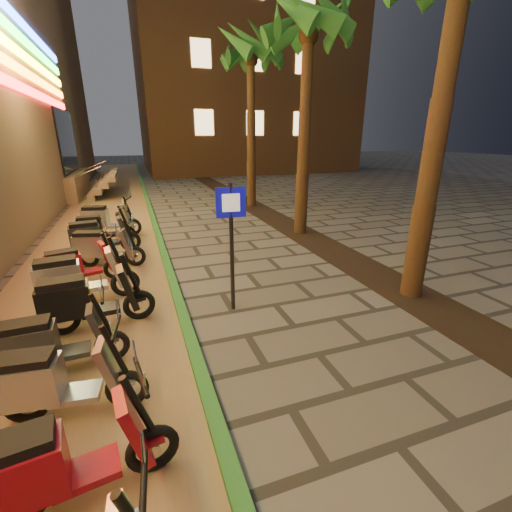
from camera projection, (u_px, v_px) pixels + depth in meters
name	position (u px, v px, depth m)	size (l,w,h in m)	color
ground	(291.00, 408.00, 4.05)	(120.00, 120.00, 0.00)	#474442
parking_strip	(104.00, 227.00, 12.11)	(3.40, 60.00, 0.01)	#8C7251
green_curb	(154.00, 222.00, 12.64)	(0.18, 60.00, 0.10)	#2A722C
planting_strip	(332.00, 250.00, 9.62)	(1.20, 40.00, 0.02)	black
apartment_block	(236.00, 26.00, 31.19)	(18.00, 16.06, 25.00)	brown
palm_c	(309.00, 34.00, 9.51)	(2.97, 3.02, 6.91)	#472D19
palm_d	(251.00, 61.00, 13.88)	(2.97, 3.02, 7.16)	#472D19
pedestrian_sign	(231.00, 231.00, 5.90)	(0.51, 0.11, 2.32)	black
scooter_4	(55.00, 465.00, 2.81)	(1.63, 0.66, 1.14)	black
scooter_5	(53.00, 382.00, 3.77)	(1.59, 0.61, 1.12)	black
scooter_6	(50.00, 343.00, 4.50)	(1.54, 0.54, 1.09)	black
scooter_7	(84.00, 300.00, 5.52)	(1.76, 0.65, 1.24)	black
scooter_8	(75.00, 278.00, 6.36)	(1.80, 0.70, 1.26)	black
scooter_9	(77.00, 265.00, 7.19)	(1.55, 0.80, 1.10)	black
scooter_10	(101.00, 247.00, 8.28)	(1.65, 0.83, 1.17)	black
scooter_11	(97.00, 236.00, 9.03)	(1.77, 0.74, 1.24)	black
scooter_12	(99.00, 228.00, 10.00)	(1.60, 0.56, 1.13)	black
scooter_13	(105.00, 219.00, 10.89)	(1.78, 0.85, 1.25)	black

